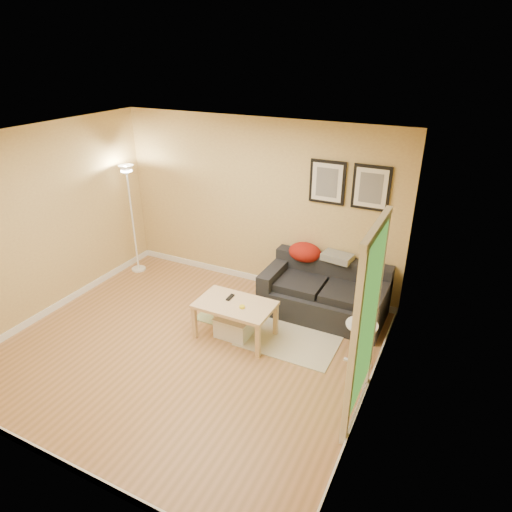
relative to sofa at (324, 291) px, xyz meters
name	(u,v)px	position (x,y,z in m)	size (l,w,h in m)	color
floor	(188,348)	(-1.28, -1.53, -0.38)	(4.50, 4.50, 0.00)	#AE794A
ceiling	(171,141)	(-1.28, -1.53, 2.23)	(4.50, 4.50, 0.00)	white
wall_back	(257,205)	(-1.28, 0.47, 0.92)	(4.50, 4.50, 0.00)	#D5B76D
wall_front	(33,353)	(-1.28, -3.53, 0.92)	(4.50, 4.50, 0.00)	#D5B76D
wall_left	(43,224)	(-3.53, -1.53, 0.92)	(4.00, 4.00, 0.00)	#D5B76D
wall_right	(377,300)	(0.97, -1.53, 0.92)	(4.00, 4.00, 0.00)	#D5B76D
baseboard_back	(257,278)	(-1.28, 0.46, -0.33)	(4.50, 0.02, 0.10)	white
baseboard_front	(63,463)	(-1.28, -3.52, -0.33)	(4.50, 0.02, 0.10)	white
baseboard_left	(61,303)	(-3.52, -1.53, -0.33)	(0.02, 4.00, 0.10)	white
baseboard_right	(362,401)	(0.96, -1.53, -0.33)	(0.02, 4.00, 0.10)	white
sofa	(324,291)	(0.00, 0.00, 0.00)	(1.70, 0.90, 0.75)	black
red_throw	(305,252)	(-0.41, 0.28, 0.40)	(0.48, 0.36, 0.28)	maroon
plaid_throw	(337,257)	(0.07, 0.31, 0.41)	(0.42, 0.26, 0.10)	tan
framed_print_left	(327,182)	(-0.20, 0.45, 1.43)	(0.50, 0.04, 0.60)	black
framed_print_right	(371,188)	(0.40, 0.45, 1.43)	(0.50, 0.04, 0.60)	black
area_rug	(289,340)	(-0.18, -0.81, -0.37)	(1.25, 0.85, 0.01)	beige
green_runner	(224,316)	(-1.23, -0.71, -0.37)	(0.70, 0.50, 0.01)	#668C4C
coffee_table	(235,320)	(-0.86, -1.03, -0.13)	(1.00, 0.61, 0.50)	#E1B789
remote_control	(230,297)	(-0.98, -0.94, 0.13)	(0.05, 0.16, 0.02)	black
tape_roll	(242,307)	(-0.72, -1.08, 0.14)	(0.07, 0.07, 0.03)	yellow
storage_bin	(234,326)	(-0.88, -1.03, -0.23)	(0.46, 0.34, 0.28)	white
side_table	(360,344)	(0.74, -0.88, -0.09)	(0.37, 0.37, 0.57)	white
book_stack	(362,321)	(0.74, -0.87, 0.24)	(0.18, 0.24, 0.07)	#314695
floor_lamp	(133,223)	(-3.28, -0.08, 0.49)	(0.24, 0.24, 1.82)	white
doorway	(365,331)	(0.92, -1.68, 0.65)	(0.12, 1.01, 2.13)	white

